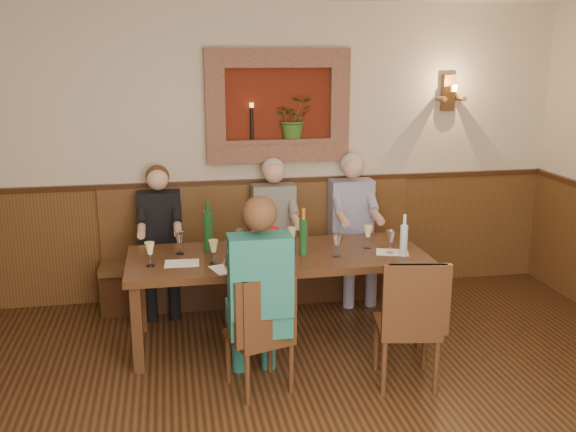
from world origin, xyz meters
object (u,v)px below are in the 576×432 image
Objects in this scene: chair_near_left at (260,355)px; wine_bottle_green_a at (303,236)px; person_bench_left at (161,252)px; person_bench_mid at (275,244)px; dining_table at (277,262)px; wine_bottle_green_b at (208,231)px; bench at (261,266)px; chair_near_right at (406,347)px; water_bottle at (404,239)px; person_chair_front at (259,311)px; person_bench_right at (353,239)px; spittoon_bucket at (265,244)px.

wine_bottle_green_a reaches higher than chair_near_left.
person_bench_left reaches higher than wine_bottle_green_a.
wine_bottle_green_a is (0.08, -0.90, 0.34)m from person_bench_mid.
person_bench_left is at bearing 179.94° from person_bench_mid.
dining_table is 5.63× the size of wine_bottle_green_b.
wine_bottle_green_a is at bearing -78.37° from bench.
chair_near_left is at bearing -73.55° from wine_bottle_green_b.
wine_bottle_green_b is at bearing 150.99° from chair_near_right.
water_bottle is (1.93, -1.08, 0.33)m from person_bench_left.
wine_bottle_green_b is (-0.28, 0.95, 0.33)m from person_chair_front.
chair_near_left is 0.34m from person_chair_front.
wine_bottle_green_b is at bearing -154.90° from person_bench_right.
person_bench_right is at bearing -0.06° from person_bench_left.
wine_bottle_green_a is 0.78m from wine_bottle_green_b.
chair_near_left is 0.66× the size of person_bench_left.
wine_bottle_green_b reaches higher than chair_near_left.
wine_bottle_green_b reaches higher than chair_near_right.
person_bench_left is at bearing -173.72° from bench.
wine_bottle_green_b is at bearing 163.20° from wine_bottle_green_a.
person_chair_front reaches higher than spittoon_bucket.
person_bench_right is at bearing 52.67° from wine_bottle_green_a.
person_bench_left reaches higher than chair_near_right.
person_chair_front is (0.68, -1.62, 0.04)m from person_bench_left.
dining_table is at bearing -90.00° from bench.
person_chair_front is 0.91m from wine_bottle_green_a.
wine_bottle_green_a is at bearing 134.39° from chair_near_right.
water_bottle is (1.25, 0.55, 0.63)m from chair_near_left.
person_bench_right is 4.12× the size of water_bottle.
person_bench_left is at bearing 112.67° from person_chair_front.
dining_table is at bearing -98.48° from person_bench_mid.
person_bench_right reaches higher than bench.
person_bench_left is at bearing 138.19° from dining_table.
person_bench_mid is 4.05× the size of water_bottle.
bench is at bearing 64.39° from chair_near_left.
person_bench_right is at bearing -6.76° from bench.
dining_table is 6.23× the size of wine_bottle_green_a.
bench is 1.64m from water_bottle.
person_chair_front is (-1.15, -1.62, 0.01)m from person_bench_right.
chair_near_left is 1.20m from wine_bottle_green_b.
chair_near_right is 1.20m from wine_bottle_green_a.
bench is 1.76m from person_chair_front.
water_bottle is (0.99, -0.24, 0.21)m from dining_table.
chair_near_right is 0.72× the size of person_bench_left.
chair_near_left is 0.62× the size of person_chair_front.
dining_table is 1.01m from bench.
chair_near_left is (-0.26, -0.79, -0.42)m from dining_table.
dining_table is 1.78× the size of person_bench_left.
wine_bottle_green_b is (-1.43, -0.67, 0.35)m from person_bench_right.
chair_near_right is at bearing -23.30° from chair_near_left.
person_bench_left is 0.94× the size of person_chair_front.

